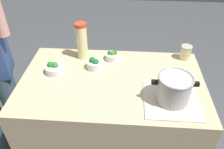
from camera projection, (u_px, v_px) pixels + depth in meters
counter_slab at (112, 121)px, 1.87m from camera, size 1.29×0.78×0.85m
dish_cloth at (171, 100)px, 1.45m from camera, size 0.34×0.35×0.01m
cooking_pot at (174, 88)px, 1.39m from camera, size 0.28×0.21×0.18m
lemonade_pitcher at (82, 41)px, 1.76m from camera, size 0.09×0.09×0.29m
mason_jar at (186, 52)px, 1.79m from camera, size 0.09×0.09×0.11m
broccoli_bowl_front at (94, 64)px, 1.71m from camera, size 0.12×0.12×0.09m
broccoli_bowl_center at (113, 56)px, 1.80m from camera, size 0.11×0.11×0.08m
broccoli_bowl_back at (55, 68)px, 1.67m from camera, size 0.14×0.14×0.09m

